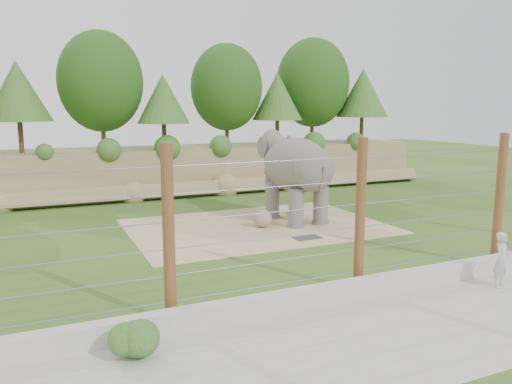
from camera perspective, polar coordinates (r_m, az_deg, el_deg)
name	(u,v)px	position (r m, az deg, el deg)	size (l,w,h in m)	color
ground	(280,247)	(17.27, 2.75, -6.26)	(90.00, 90.00, 0.00)	#33571D
back_embankment	(188,121)	(28.66, -7.81, 8.03)	(30.00, 5.52, 8.77)	#827551
dirt_patch	(257,226)	(20.09, 0.13, -3.94)	(10.00, 7.00, 0.02)	tan
drain_grate	(307,238)	(18.39, 5.83, -5.20)	(1.00, 0.60, 0.03)	#262628
elephant	(296,178)	(20.81, 4.60, 1.62)	(1.94, 4.54, 3.67)	#68645D
stone_ball	(263,218)	(19.82, 0.79, -3.04)	(0.72, 0.72, 0.72)	gray
retaining_wall	(370,287)	(13.16, 12.86, -10.51)	(26.00, 0.35, 0.50)	#B0ACA3
walkway	(426,327)	(11.84, 18.83, -14.41)	(26.00, 4.00, 0.01)	#B0ACA3
barrier_fence	(360,215)	(13.06, 11.82, -2.63)	(20.26, 0.26, 4.00)	brown
walkway_shrub	(136,340)	(10.10, -13.58, -16.12)	(0.75, 0.75, 0.75)	#2E5D23
zookeeper	(502,260)	(14.79, 26.28, -6.97)	(0.54, 0.36, 1.49)	silver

